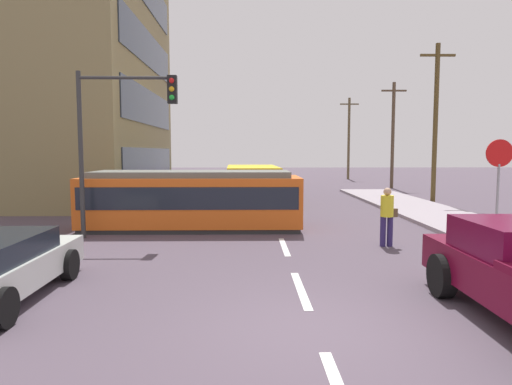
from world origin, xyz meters
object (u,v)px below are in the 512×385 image
object	(u,v)px
city_bus	(252,182)
utility_pole_mid	(436,121)
parked_sedan_furthest	(189,181)
parked_sedan_far	(168,187)
traffic_light_mast	(119,122)
stop_sign	(499,169)
streetcar_tram	(192,199)
pedestrian_crossing	(387,213)
utility_pole_distant	(349,137)
parked_sedan_mid	(156,199)
utility_pole_far	(393,133)

from	to	relation	value
city_bus	utility_pole_mid	size ratio (longest dim) A/B	0.71
city_bus	parked_sedan_furthest	bearing A→B (deg)	115.35
parked_sedan_far	utility_pole_mid	world-z (taller)	utility_pole_mid
city_bus	traffic_light_mast	xyz separation A→B (m)	(-4.15, -9.12, 2.48)
city_bus	stop_sign	world-z (taller)	stop_sign
streetcar_tram	pedestrian_crossing	distance (m)	6.65
stop_sign	utility_pole_distant	bearing A→B (deg)	84.88
pedestrian_crossing	parked_sedan_mid	xyz separation A→B (m)	(-7.93, 7.08, -0.32)
streetcar_tram	traffic_light_mast	size ratio (longest dim) A/B	1.46
city_bus	utility_pole_mid	bearing A→B (deg)	2.98
parked_sedan_mid	utility_pole_mid	distance (m)	14.75
city_bus	streetcar_tram	bearing A→B (deg)	-106.33
city_bus	traffic_light_mast	bearing A→B (deg)	-114.49
utility_pole_distant	streetcar_tram	bearing A→B (deg)	-112.41
city_bus	parked_sedan_mid	xyz separation A→B (m)	(-4.22, -3.42, -0.49)
pedestrian_crossing	utility_pole_mid	distance (m)	12.88
utility_pole_distant	parked_sedan_far	bearing A→B (deg)	-128.92
parked_sedan_mid	parked_sedan_far	distance (m)	6.65
pedestrian_crossing	utility_pole_far	xyz separation A→B (m)	(6.61, 20.45, 3.06)
city_bus	stop_sign	xyz separation A→B (m)	(6.71, -10.73, 1.09)
parked_sedan_mid	utility_pole_far	world-z (taller)	utility_pole_far
parked_sedan_far	stop_sign	distance (m)	18.17
parked_sedan_mid	traffic_light_mast	bearing A→B (deg)	-89.32
parked_sedan_furthest	stop_sign	world-z (taller)	stop_sign
streetcar_tram	utility_pole_far	size ratio (longest dim) A/B	0.97
pedestrian_crossing	utility_pole_distant	xyz separation A→B (m)	(5.85, 31.55, 3.15)
parked_sedan_furthest	traffic_light_mast	world-z (taller)	traffic_light_mast
streetcar_tram	pedestrian_crossing	bearing A→B (deg)	-27.99
pedestrian_crossing	parked_sedan_mid	size ratio (longest dim) A/B	0.40
parked_sedan_mid	city_bus	bearing A→B (deg)	39.02
parked_sedan_mid	pedestrian_crossing	bearing A→B (deg)	-41.77
city_bus	traffic_light_mast	size ratio (longest dim) A/B	1.14
stop_sign	utility_pole_distant	size ratio (longest dim) A/B	0.37
utility_pole_distant	utility_pole_mid	bearing A→B (deg)	-90.12
parked_sedan_far	stop_sign	size ratio (longest dim) A/B	1.57
parked_sedan_far	pedestrian_crossing	bearing A→B (deg)	-58.02
parked_sedan_furthest	stop_sign	xyz separation A→B (m)	(11.10, -19.98, 1.57)
pedestrian_crossing	parked_sedan_mid	world-z (taller)	pedestrian_crossing
stop_sign	city_bus	bearing A→B (deg)	122.04
pedestrian_crossing	parked_sedan_furthest	world-z (taller)	pedestrian_crossing
stop_sign	utility_pole_far	bearing A→B (deg)	80.11
streetcar_tram	utility_pole_far	bearing A→B (deg)	54.24
traffic_light_mast	utility_pole_distant	xyz separation A→B (m)	(13.72, 30.16, 0.50)
utility_pole_far	utility_pole_distant	bearing A→B (deg)	93.89
pedestrian_crossing	city_bus	bearing A→B (deg)	109.46
traffic_light_mast	parked_sedan_furthest	bearing A→B (deg)	90.72
utility_pole_distant	stop_sign	bearing A→B (deg)	-95.12
streetcar_tram	traffic_light_mast	world-z (taller)	traffic_light_mast
stop_sign	utility_pole_distant	world-z (taller)	utility_pole_distant
parked_sedan_mid	utility_pole_far	distance (m)	20.04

